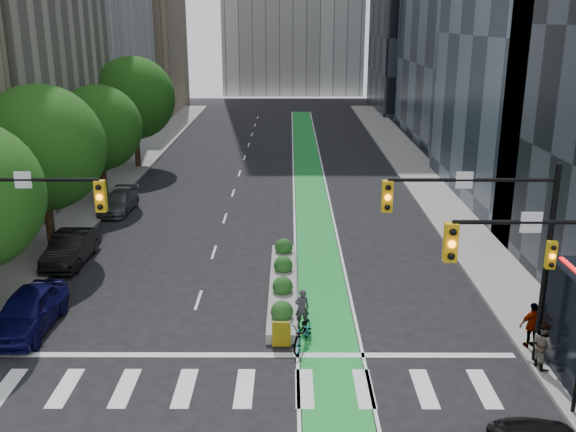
{
  "coord_description": "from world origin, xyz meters",
  "views": [
    {
      "loc": [
        1.51,
        -19.74,
        11.83
      ],
      "look_at": [
        1.43,
        8.8,
        3.0
      ],
      "focal_mm": 40.0,
      "sensor_mm": 36.0,
      "label": 1
    }
  ],
  "objects_px": {
    "parked_car_left_mid": "(71,248)",
    "parked_car_left_far": "(118,202)",
    "pedestrian_far": "(533,325)",
    "bicycle": "(303,332)",
    "cyclist": "(302,308)",
    "median_planter": "(283,283)",
    "parked_car_left_near": "(28,311)",
    "pedestrian_near": "(543,345)"
  },
  "relations": [
    {
      "from": "pedestrian_far",
      "to": "median_planter",
      "type": "bearing_deg",
      "value": -40.27
    },
    {
      "from": "bicycle",
      "to": "parked_car_left_near",
      "type": "bearing_deg",
      "value": -169.86
    },
    {
      "from": "parked_car_left_far",
      "to": "pedestrian_far",
      "type": "bearing_deg",
      "value": -39.53
    },
    {
      "from": "cyclist",
      "to": "parked_car_left_far",
      "type": "relative_size",
      "value": 0.36
    },
    {
      "from": "median_planter",
      "to": "pedestrian_far",
      "type": "relative_size",
      "value": 5.83
    },
    {
      "from": "bicycle",
      "to": "parked_car_left_far",
      "type": "height_order",
      "value": "parked_car_left_far"
    },
    {
      "from": "pedestrian_far",
      "to": "parked_car_left_mid",
      "type": "bearing_deg",
      "value": -33.94
    },
    {
      "from": "median_planter",
      "to": "parked_car_left_near",
      "type": "bearing_deg",
      "value": -159.0
    },
    {
      "from": "parked_car_left_near",
      "to": "pedestrian_far",
      "type": "height_order",
      "value": "pedestrian_far"
    },
    {
      "from": "parked_car_left_near",
      "to": "pedestrian_far",
      "type": "distance_m",
      "value": 19.31
    },
    {
      "from": "median_planter",
      "to": "cyclist",
      "type": "height_order",
      "value": "cyclist"
    },
    {
      "from": "parked_car_left_mid",
      "to": "median_planter",
      "type": "bearing_deg",
      "value": -16.79
    },
    {
      "from": "parked_car_left_near",
      "to": "parked_car_left_far",
      "type": "bearing_deg",
      "value": 92.69
    },
    {
      "from": "cyclist",
      "to": "parked_car_left_near",
      "type": "bearing_deg",
      "value": -7.28
    },
    {
      "from": "bicycle",
      "to": "cyclist",
      "type": "relative_size",
      "value": 1.33
    },
    {
      "from": "bicycle",
      "to": "cyclist",
      "type": "bearing_deg",
      "value": 106.83
    },
    {
      "from": "parked_car_left_near",
      "to": "parked_car_left_mid",
      "type": "distance_m",
      "value": 7.35
    },
    {
      "from": "cyclist",
      "to": "parked_car_left_mid",
      "type": "bearing_deg",
      "value": -40.3
    },
    {
      "from": "pedestrian_far",
      "to": "cyclist",
      "type": "bearing_deg",
      "value": -22.7
    },
    {
      "from": "parked_car_left_near",
      "to": "pedestrian_far",
      "type": "xyz_separation_m",
      "value": [
        19.24,
        -1.6,
        0.21
      ]
    },
    {
      "from": "median_planter",
      "to": "parked_car_left_far",
      "type": "bearing_deg",
      "value": 130.57
    },
    {
      "from": "cyclist",
      "to": "bicycle",
      "type": "bearing_deg",
      "value": 80.98
    },
    {
      "from": "parked_car_left_near",
      "to": "parked_car_left_mid",
      "type": "xyz_separation_m",
      "value": [
        -0.71,
        7.32,
        -0.05
      ]
    },
    {
      "from": "parked_car_left_mid",
      "to": "pedestrian_far",
      "type": "bearing_deg",
      "value": -22.84
    },
    {
      "from": "bicycle",
      "to": "pedestrian_far",
      "type": "distance_m",
      "value": 8.47
    },
    {
      "from": "median_planter",
      "to": "parked_car_left_far",
      "type": "distance_m",
      "value": 16.3
    },
    {
      "from": "cyclist",
      "to": "parked_car_left_mid",
      "type": "height_order",
      "value": "cyclist"
    },
    {
      "from": "parked_car_left_near",
      "to": "cyclist",
      "type": "bearing_deg",
      "value": 2.29
    },
    {
      "from": "bicycle",
      "to": "cyclist",
      "type": "xyz_separation_m",
      "value": [
        0.0,
        1.59,
        0.24
      ]
    },
    {
      "from": "parked_car_left_far",
      "to": "parked_car_left_mid",
      "type": "bearing_deg",
      "value": -88.29
    },
    {
      "from": "parked_car_left_near",
      "to": "bicycle",
      "type": "bearing_deg",
      "value": -6.15
    },
    {
      "from": "parked_car_left_far",
      "to": "pedestrian_near",
      "type": "distance_m",
      "value": 27.54
    },
    {
      "from": "parked_car_left_far",
      "to": "bicycle",
      "type": "bearing_deg",
      "value": -54.52
    },
    {
      "from": "median_planter",
      "to": "pedestrian_near",
      "type": "height_order",
      "value": "pedestrian_near"
    },
    {
      "from": "parked_car_left_far",
      "to": "pedestrian_far",
      "type": "height_order",
      "value": "pedestrian_far"
    },
    {
      "from": "median_planter",
      "to": "parked_car_left_mid",
      "type": "height_order",
      "value": "parked_car_left_mid"
    },
    {
      "from": "parked_car_left_near",
      "to": "pedestrian_far",
      "type": "bearing_deg",
      "value": -4.2
    },
    {
      "from": "bicycle",
      "to": "pedestrian_far",
      "type": "height_order",
      "value": "pedestrian_far"
    },
    {
      "from": "median_planter",
      "to": "bicycle",
      "type": "distance_m",
      "value": 5.17
    },
    {
      "from": "pedestrian_near",
      "to": "pedestrian_far",
      "type": "bearing_deg",
      "value": -18.35
    },
    {
      "from": "cyclist",
      "to": "pedestrian_near",
      "type": "bearing_deg",
      "value": 148.93
    },
    {
      "from": "parked_car_left_mid",
      "to": "parked_car_left_far",
      "type": "xyz_separation_m",
      "value": [
        0.1,
        8.9,
        -0.14
      ]
    }
  ]
}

